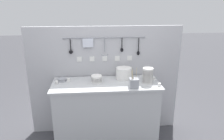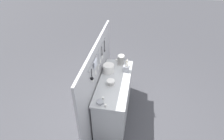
% 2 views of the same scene
% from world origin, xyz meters
% --- Properties ---
extents(ground_plane, '(20.00, 20.00, 0.00)m').
position_xyz_m(ground_plane, '(0.00, 0.00, 0.00)').
color(ground_plane, '#424247').
extents(counter, '(1.48, 0.58, 0.92)m').
position_xyz_m(counter, '(0.00, 0.00, 0.46)').
color(counter, '#B7BABC').
rests_on(counter, ground).
extents(back_wall, '(2.28, 0.11, 1.66)m').
position_xyz_m(back_wall, '(-0.00, 0.32, 0.83)').
color(back_wall, '#B2B2B7').
rests_on(back_wall, ground).
extents(bowl_stack_wide_centre, '(0.14, 0.14, 0.22)m').
position_xyz_m(bowl_stack_wide_centre, '(0.57, -0.04, 1.03)').
color(bowl_stack_wide_centre, white).
rests_on(bowl_stack_wide_centre, counter).
extents(bowl_stack_tall_left, '(0.15, 0.15, 0.10)m').
position_xyz_m(bowl_stack_tall_left, '(-0.13, 0.05, 0.97)').
color(bowl_stack_tall_left, white).
rests_on(bowl_stack_tall_left, counter).
extents(plate_stack, '(0.22, 0.22, 0.16)m').
position_xyz_m(plate_stack, '(0.27, 0.16, 1.00)').
color(plate_stack, white).
rests_on(plate_stack, counter).
extents(steel_mixing_bowl, '(0.12, 0.12, 0.04)m').
position_xyz_m(steel_mixing_bowl, '(-0.61, 0.13, 0.94)').
color(steel_mixing_bowl, '#93969E').
rests_on(steel_mixing_bowl, counter).
extents(cutlery_caddy, '(0.11, 0.11, 0.28)m').
position_xyz_m(cutlery_caddy, '(0.35, -0.18, 0.99)').
color(cutlery_caddy, '#93969E').
rests_on(cutlery_caddy, counter).
extents(cup_front_left, '(0.04, 0.04, 0.04)m').
position_xyz_m(cup_front_left, '(-0.52, 0.10, 0.94)').
color(cup_front_left, white).
rests_on(cup_front_left, counter).
extents(cup_back_right, '(0.04, 0.04, 0.04)m').
position_xyz_m(cup_back_right, '(0.70, -0.17, 0.94)').
color(cup_back_right, white).
rests_on(cup_back_right, counter).
extents(cup_edge_near, '(0.04, 0.04, 0.04)m').
position_xyz_m(cup_edge_near, '(-0.67, 0.03, 0.94)').
color(cup_edge_near, white).
rests_on(cup_edge_near, counter).
extents(cup_beside_plates, '(0.04, 0.04, 0.04)m').
position_xyz_m(cup_beside_plates, '(0.69, 0.07, 0.94)').
color(cup_beside_plates, white).
rests_on(cup_beside_plates, counter).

